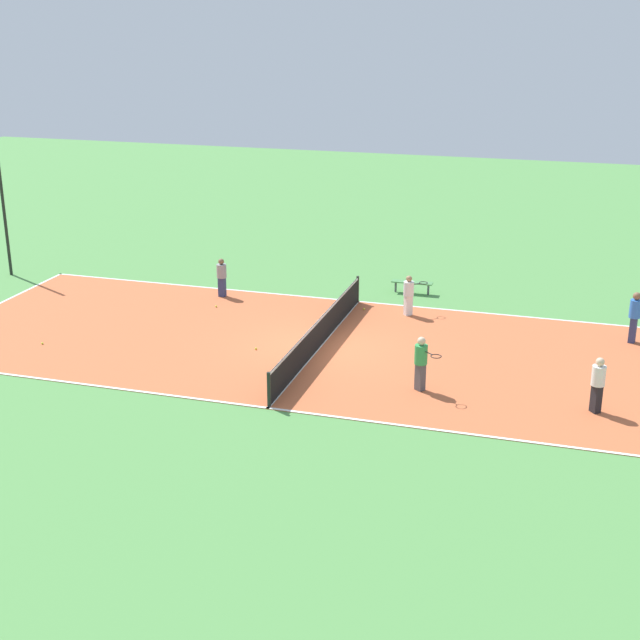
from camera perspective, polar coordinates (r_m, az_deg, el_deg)
ground_plane at (r=28.03m, az=-0.00°, el=-1.74°), size 80.00×80.00×0.00m
court_surface at (r=28.03m, az=-0.00°, el=-1.72°), size 9.71×24.80×0.02m
tennis_net at (r=27.85m, az=-0.00°, el=-0.74°), size 9.51×0.10×0.98m
bench at (r=33.44m, az=5.91°, el=2.35°), size 0.36×1.54×0.45m
player_baseline_gray at (r=32.92m, az=-6.31°, el=2.86°), size 0.37×0.37×1.44m
player_near_white at (r=30.82m, az=5.71°, el=1.74°), size 0.88×0.90×1.42m
player_far_white at (r=24.31m, az=17.37°, el=-3.79°), size 0.50×0.50×1.53m
player_far_green at (r=24.68m, az=6.49°, el=-2.57°), size 0.83×0.94×1.57m
player_near_blue at (r=29.78m, az=19.50°, el=0.38°), size 0.98×0.51×1.66m
tennis_ball_right_alley at (r=31.45m, az=2.83°, el=0.71°), size 0.07×0.07×0.07m
tennis_ball_far_baseline at (r=31.92m, az=-6.66°, el=0.88°), size 0.07×0.07×0.07m
tennis_ball_midcourt at (r=29.53m, az=-17.34°, el=-1.43°), size 0.07×0.07×0.07m
tennis_ball_near_net at (r=27.82m, az=-4.12°, el=-1.84°), size 0.07×0.07×0.07m
fence_post_back_right at (r=37.24m, az=-19.59°, el=6.72°), size 0.12×0.12×5.36m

